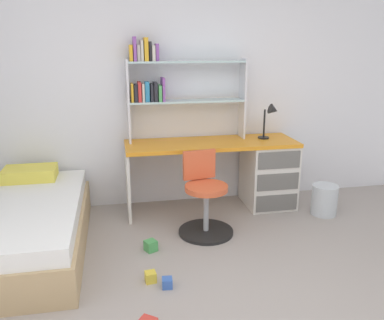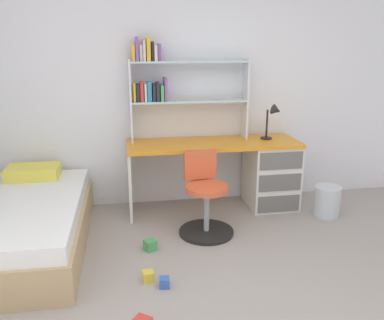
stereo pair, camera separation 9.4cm
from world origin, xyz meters
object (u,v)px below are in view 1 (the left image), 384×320
Objects in this scene: toy_block_green_1 at (151,246)px; bookshelf_hutch at (168,82)px; desk_lamp at (271,116)px; swivel_chair at (205,202)px; toy_block_blue_2 at (167,283)px; toy_block_yellow_4 at (151,277)px; desk at (253,169)px; bed_platform at (19,227)px; waste_bin at (324,200)px.

bookshelf_hutch is at bearing 72.78° from toy_block_green_1.
swivel_chair is at bearing -146.26° from desk_lamp.
bookshelf_hutch reaches higher than toy_block_blue_2.
toy_block_blue_2 is 0.15m from toy_block_yellow_4.
bookshelf_hutch is (-0.90, 0.17, 0.95)m from desk.
desk is 1.51m from toy_block_green_1.
desk is 0.99× the size of bed_platform.
toy_block_yellow_4 is (1.06, -0.69, -0.18)m from bed_platform.
bed_platform reaches higher than waste_bin.
toy_block_green_1 is at bearing -149.00° from desk_lamp.
desk_lamp is 1.05m from waste_bin.
toy_block_blue_2 is (-1.80, -1.01, -0.12)m from waste_bin.
toy_block_yellow_4 is (-0.11, 0.10, 0.00)m from toy_block_blue_2.
toy_block_green_1 is at bearing -153.59° from swivel_chair.
waste_bin is at bearing 25.50° from toy_block_yellow_4.
swivel_chair is (-0.67, -0.55, -0.11)m from desk.
desk is at bearing 39.55° from swivel_chair.
swivel_chair is 1.65m from bed_platform.
toy_block_green_1 is (-1.39, -0.83, -0.95)m from desk_lamp.
desk_lamp is (0.18, 0.01, 0.59)m from desk.
bookshelf_hutch is at bearing 169.45° from desk.
waste_bin is at bearing 13.21° from toy_block_green_1.
desk_lamp is 2.16m from toy_block_blue_2.
toy_block_green_1 is (1.10, -0.21, -0.18)m from bed_platform.
desk is at bearing -175.73° from desk_lamp.
bed_platform is at bearing 146.83° from toy_block_yellow_4.
desk is at bearing -10.55° from bookshelf_hutch.
bookshelf_hutch is 0.68× the size of bed_platform.
swivel_chair is at bearing 26.41° from toy_block_green_1.
toy_block_blue_2 is at bearing -34.01° from bed_platform.
waste_bin is at bearing 4.31° from bed_platform.
swivel_chair is 0.66m from toy_block_green_1.
toy_block_green_1 is (-0.31, -0.99, -1.31)m from bookshelf_hutch.
swivel_chair is at bearing -71.86° from bookshelf_hutch.
desk is 1.84m from toy_block_yellow_4.
waste_bin is (2.97, 0.22, -0.06)m from bed_platform.
bed_platform is at bearing 145.99° from toy_block_blue_2.
toy_block_green_1 is 1.16× the size of toy_block_yellow_4.
desk is 1.46× the size of bookshelf_hutch.
toy_block_blue_2 is at bearing -83.30° from toy_block_green_1.
swivel_chair is 8.25× the size of toy_block_green_1.
bookshelf_hutch is at bearing 28.78° from bed_platform.
toy_block_blue_2 is (1.17, -0.79, -0.19)m from bed_platform.
desk is 19.25× the size of toy_block_green_1.
toy_block_blue_2 is (-1.14, -1.39, -0.38)m from desk.
toy_block_green_1 is at bearing -145.85° from desk.
desk_lamp is at bearing 31.00° from toy_block_green_1.
desk is 2.33× the size of swivel_chair.
desk is at bearing 14.68° from bed_platform.
bookshelf_hutch is 3.22× the size of desk_lamp.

